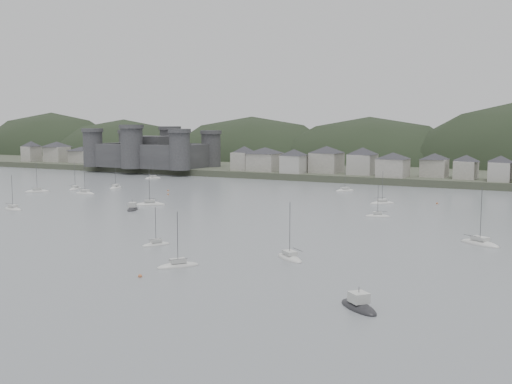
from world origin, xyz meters
The scene contains 10 objects.
ground centered at (0.00, 0.00, 0.00)m, with size 900.00×900.00×0.00m, color slate.
far_shore_land centered at (0.00, 295.00, 1.50)m, with size 900.00×250.00×3.00m, color #383D2D.
forested_ridge centered at (4.83, 269.40, -11.28)m, with size 851.55×103.94×102.57m.
castle centered at (-120.00, 179.80, 10.96)m, with size 66.00×43.00×20.00m.
waterfront_town centered at (50.59, 183.34, 8.66)m, with size 451.48×28.46×12.92m.
sailboat_lead centered at (2.00, 141.66, 0.18)m, with size 6.84×7.97×10.98m.
moored_fleet centered at (-18.48, 69.50, 0.18)m, with size 244.13×161.43×13.79m.
motor_launch_near centered at (56.75, 0.83, 0.29)m, with size 8.12×7.45×3.94m.
motor_launch_far centered at (-34.94, 62.55, 0.29)m, with size 6.02×8.06×3.84m.
mooring_buoys centered at (-8.05, 54.61, 0.15)m, with size 158.77×123.08×0.70m.
Camera 1 is at (84.12, -78.75, 25.40)m, focal length 43.34 mm.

